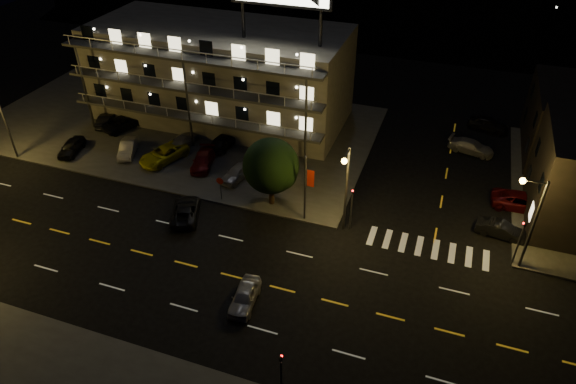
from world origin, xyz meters
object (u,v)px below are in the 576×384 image
(tree, at_px, (270,167))
(side_car_0, at_px, (501,230))
(lot_car_4, at_px, (237,173))
(road_car_west, at_px, (185,211))
(road_car_east, at_px, (245,296))
(lot_car_7, at_px, (183,141))
(lot_car_2, at_px, (164,154))

(tree, xyz_separation_m, side_car_0, (19.53, 2.15, -3.30))
(lot_car_4, xyz_separation_m, road_car_west, (-1.87, -6.79, -0.15))
(road_car_east, bearing_deg, lot_car_4, 110.37)
(lot_car_7, bearing_deg, tree, 149.55)
(lot_car_4, relative_size, side_car_0, 0.99)
(lot_car_2, height_order, side_car_0, lot_car_2)
(lot_car_7, xyz_separation_m, side_car_0, (31.89, -4.10, -0.14))
(lot_car_2, relative_size, lot_car_4, 1.34)
(road_car_east, bearing_deg, lot_car_2, 130.21)
(tree, xyz_separation_m, lot_car_4, (-4.49, 2.58, -3.14))
(tree, bearing_deg, lot_car_7, 153.18)
(lot_car_7, bearing_deg, side_car_0, 169.05)
(side_car_0, distance_m, road_car_east, 21.99)
(tree, height_order, lot_car_2, tree)
(side_car_0, xyz_separation_m, road_car_east, (-17.08, -13.86, 0.02))
(lot_car_2, relative_size, road_car_west, 1.09)
(lot_car_4, relative_size, road_car_east, 0.99)
(tree, xyz_separation_m, road_car_east, (2.45, -11.71, -3.28))
(lot_car_4, xyz_separation_m, lot_car_7, (-7.86, 3.67, -0.02))
(tree, distance_m, lot_car_7, 14.20)
(road_car_east, distance_m, road_car_west, 11.57)
(tree, relative_size, road_car_east, 1.61)
(tree, relative_size, lot_car_2, 1.22)
(lot_car_7, bearing_deg, lot_car_4, 151.35)
(lot_car_7, relative_size, road_car_west, 0.93)
(road_car_west, bearing_deg, side_car_0, 172.60)
(tree, distance_m, lot_car_2, 13.57)
(lot_car_2, xyz_separation_m, road_car_east, (15.28, -14.88, -0.20))
(lot_car_2, bearing_deg, lot_car_7, 101.75)
(lot_car_2, bearing_deg, side_car_0, 18.64)
(tree, height_order, lot_car_4, tree)
(road_car_east, bearing_deg, tree, 96.28)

